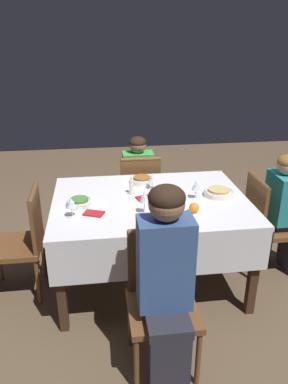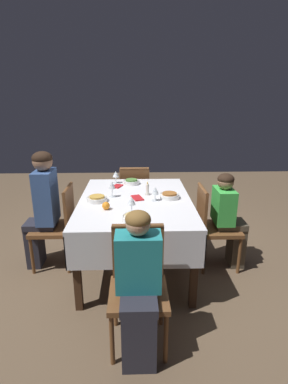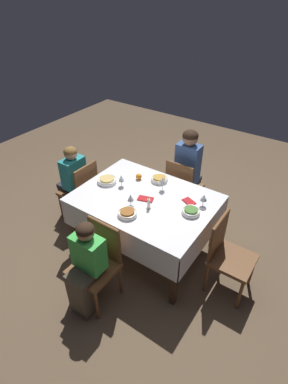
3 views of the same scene
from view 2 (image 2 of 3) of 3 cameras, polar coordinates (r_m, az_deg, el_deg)
The scene contains 21 objects.
ground_plane at distance 3.30m, azimuth -1.58°, elevation -13.67°, with size 8.00×8.00×0.00m, color brown.
dining_table at distance 3.01m, azimuth -1.69°, elevation -2.98°, with size 1.49×1.10×0.75m.
chair_south at distance 3.22m, azimuth -15.95°, elevation -5.66°, with size 0.41×0.41×0.87m.
chair_north at distance 3.17m, azimuth 12.88°, elevation -5.80°, with size 0.41×0.41×0.87m.
chair_east at distance 2.22m, azimuth -1.13°, elevation -16.53°, with size 0.41×0.41×0.87m.
chair_west at distance 4.00m, azimuth -1.81°, elevation -0.31°, with size 0.41×0.41×0.87m.
person_adult_denim at distance 3.19m, azimuth -18.82°, elevation -2.13°, with size 0.30×0.34×1.22m.
person_child_green at distance 3.19m, azimuth 15.79°, elevation -4.50°, with size 0.30×0.33×1.00m.
person_child_teal at distance 2.03m, azimuth -1.09°, elevation -16.82°, with size 0.33×0.30×1.05m.
bowl_south at distance 2.94m, azimuth -8.95°, elevation -1.26°, with size 0.20×0.20×0.06m.
wine_glass_south at distance 3.02m, azimuth -6.14°, elevation 1.24°, with size 0.07×0.07×0.17m.
bowl_north at distance 3.01m, azimuth 4.85°, elevation -0.67°, with size 0.20×0.20×0.06m.
wine_glass_north at distance 2.91m, azimuth 2.12°, elevation 0.15°, with size 0.07×0.07×0.14m.
bowl_east at distance 2.47m, azimuth -1.68°, elevation -4.93°, with size 0.23×0.23×0.06m.
wine_glass_east at distance 2.62m, azimuth -2.40°, elevation -1.77°, with size 0.07×0.07×0.15m.
bowl_west at distance 3.48m, azimuth -2.43°, elevation 1.97°, with size 0.19×0.19×0.06m.
wine_glass_west at distance 3.51m, azimuth -5.42°, elevation 3.33°, with size 0.08×0.08×0.14m.
candle_centerpiece at distance 3.09m, azimuth 0.63°, elevation 0.38°, with size 0.06×0.06×0.14m.
orange_fruit at distance 2.72m, azimuth -7.28°, elevation -2.61°, with size 0.07×0.07×0.07m, color orange.
napkin_red_folded at distance 3.00m, azimuth -1.31°, elevation -1.13°, with size 0.19×0.14×0.01m.
napkin_spare_side at distance 3.39m, azimuth -5.14°, elevation 1.11°, with size 0.16×0.14×0.01m.
Camera 2 is at (2.81, 0.00, 1.73)m, focal length 28.00 mm.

